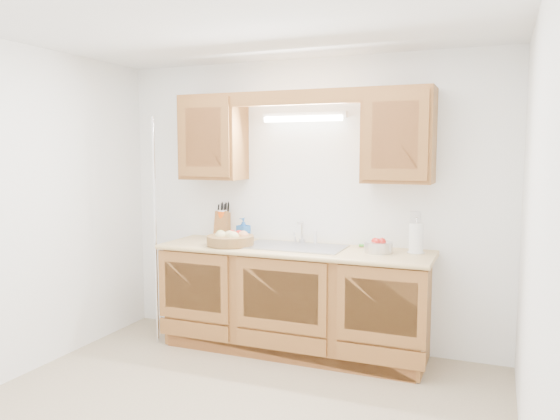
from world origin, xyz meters
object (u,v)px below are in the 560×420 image
at_px(apple_bowl, 378,246).
at_px(knife_block, 223,224).
at_px(paper_towel, 416,239).
at_px(fruit_basket, 230,239).

bearing_deg(apple_bowl, knife_block, 171.79).
distance_m(knife_block, paper_towel, 1.80).
distance_m(knife_block, apple_bowl, 1.53).
distance_m(fruit_basket, paper_towel, 1.55).
relative_size(paper_towel, apple_bowl, 1.04).
distance_m(paper_towel, apple_bowl, 0.30).
xyz_separation_m(fruit_basket, knife_block, (-0.26, 0.35, 0.07)).
height_order(knife_block, paper_towel, knife_block).
relative_size(fruit_basket, knife_block, 1.50).
xyz_separation_m(fruit_basket, paper_towel, (1.53, 0.20, 0.06)).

